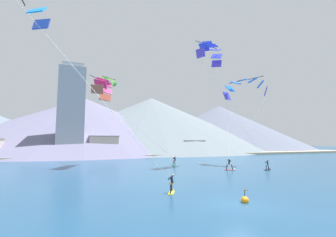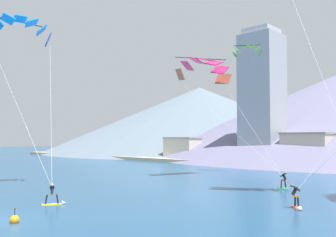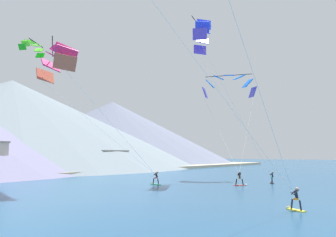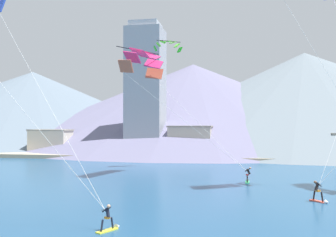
% 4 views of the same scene
% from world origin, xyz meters
% --- Properties ---
extents(kitesurfer_near_lead, '(0.68, 1.75, 1.75)m').
position_xyz_m(kitesurfer_near_lead, '(5.65, 25.35, 0.54)').
color(kitesurfer_near_lead, '#33B266').
rests_on(kitesurfer_near_lead, ground).
extents(kitesurfer_near_trail, '(1.18, 1.72, 1.67)m').
position_xyz_m(kitesurfer_near_trail, '(-2.80, 5.18, 0.45)').
color(kitesurfer_near_trail, yellow).
rests_on(kitesurfer_near_trail, ground).
extents(kitesurfer_far_left, '(1.41, 1.60, 1.81)m').
position_xyz_m(kitesurfer_far_left, '(11.11, 15.96, 0.58)').
color(kitesurfer_far_left, '#E54C33').
rests_on(kitesurfer_far_left, ground).
extents(parafoil_kite_near_lead, '(14.88, 7.97, 14.21)m').
position_xyz_m(parafoil_kite_near_lead, '(-6.83, 28.62, 14.16)').
color(parafoil_kite_near_lead, '#C25A3D').
extents(parafoil_kite_distant_high_outer, '(4.17, 2.99, 1.66)m').
position_xyz_m(parafoil_kite_distant_high_outer, '(-5.37, 36.90, 17.78)').
color(parafoil_kite_distant_high_outer, '#11A512').
extents(shoreline_strip, '(180.00, 10.00, 0.70)m').
position_xyz_m(shoreline_strip, '(0.00, 51.50, 0.35)').
color(shoreline_strip, tan).
rests_on(shoreline_strip, ground).
extents(shore_building_harbour_front, '(8.12, 4.67, 5.21)m').
position_xyz_m(shore_building_harbour_front, '(-32.94, 54.21, 2.62)').
color(shore_building_harbour_front, beige).
rests_on(shore_building_harbour_front, ground).
extents(shore_building_promenade_mid, '(8.28, 7.25, 5.99)m').
position_xyz_m(shore_building_promenade_mid, '(-4.40, 55.65, 3.01)').
color(shore_building_promenade_mid, beige).
rests_on(shore_building_promenade_mid, ground).
extents(shore_building_quay_west, '(6.02, 4.90, 4.84)m').
position_xyz_m(shore_building_quay_west, '(-14.18, 56.21, 2.43)').
color(shore_building_quay_west, '#B7AD9E').
rests_on(shore_building_quay_west, ground).
extents(highrise_tower, '(7.00, 7.00, 26.19)m').
position_xyz_m(highrise_tower, '(-13.28, 55.16, 12.89)').
color(highrise_tower, '#999EA8').
rests_on(highrise_tower, ground).
extents(mountain_peak_west_ridge, '(122.27, 122.27, 28.19)m').
position_xyz_m(mountain_peak_west_ridge, '(24.54, 104.29, 14.09)').
color(mountain_peak_west_ridge, slate).
rests_on(mountain_peak_west_ridge, ground).
extents(mountain_peak_central_summit, '(112.73, 112.73, 23.91)m').
position_xyz_m(mountain_peak_central_summit, '(-63.59, 99.06, 11.95)').
color(mountain_peak_central_summit, slate).
rests_on(mountain_peak_central_summit, ground).
extents(mountain_peak_far_spur, '(119.82, 119.82, 25.39)m').
position_xyz_m(mountain_peak_far_spur, '(-9.64, 102.66, 12.69)').
color(mountain_peak_far_spur, slate).
rests_on(mountain_peak_far_spur, ground).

